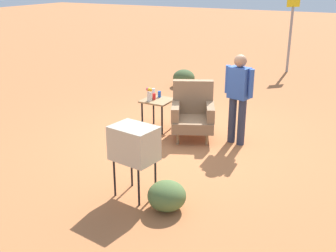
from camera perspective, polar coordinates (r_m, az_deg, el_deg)
ground_plane at (r=7.85m, az=3.19°, el=-1.85°), size 60.00×60.00×0.00m
armchair at (r=7.80m, az=3.42°, el=1.90°), size 1.02×1.03×1.06m
side_table at (r=8.21m, az=-1.45°, el=3.04°), size 0.56×0.56×0.61m
tv_on_stand at (r=5.62m, az=-4.68°, el=-2.46°), size 0.66×0.52×1.03m
person_standing at (r=7.48m, az=9.66°, el=4.37°), size 0.56×0.30×1.64m
road_sign at (r=13.67m, az=16.55°, el=12.82°), size 0.33×0.33×2.44m
bottle_short_clear at (r=8.26m, az=-2.00°, el=4.52°), size 0.06×0.06×0.20m
soda_can_red at (r=8.17m, az=-1.93°, el=4.06°), size 0.07×0.07×0.12m
soda_can_blue at (r=8.34m, az=-1.19°, el=4.40°), size 0.07×0.07×0.12m
flower_vase at (r=8.06m, az=-2.59°, el=4.47°), size 0.15×0.10×0.27m
shrub_near at (r=5.52m, az=-0.16°, el=-9.56°), size 0.51×0.51×0.40m
shrub_mid at (r=11.56m, az=2.19°, el=6.62°), size 0.60×0.60×0.47m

